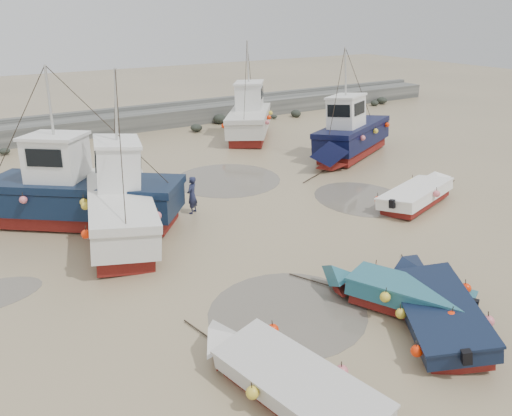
# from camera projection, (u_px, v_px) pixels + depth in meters

# --- Properties ---
(ground) EXTENTS (120.00, 120.00, 0.00)m
(ground) POSITION_uv_depth(u_px,v_px,m) (295.00, 254.00, 17.93)
(ground) COLOR tan
(ground) RESTS_ON ground
(seawall) EXTENTS (60.00, 4.92, 1.50)m
(seawall) POSITION_uv_depth(u_px,v_px,m) (113.00, 123.00, 35.08)
(seawall) COLOR slate
(seawall) RESTS_ON ground
(puddle_a) EXTENTS (4.72, 4.72, 0.01)m
(puddle_a) POSITION_uv_depth(u_px,v_px,m) (288.00, 312.00, 14.51)
(puddle_a) COLOR #615B4F
(puddle_a) RESTS_ON ground
(puddle_b) EXTENTS (4.11, 4.11, 0.01)m
(puddle_b) POSITION_uv_depth(u_px,v_px,m) (362.00, 199.00, 23.08)
(puddle_b) COLOR #615B4F
(puddle_b) RESTS_ON ground
(puddle_d) EXTENTS (5.44, 5.44, 0.01)m
(puddle_d) POSITION_uv_depth(u_px,v_px,m) (227.00, 180.00, 25.62)
(puddle_d) COLOR #615B4F
(puddle_d) RESTS_ON ground
(dinghy_0) EXTENTS (2.48, 6.39, 1.43)m
(dinghy_0) POSITION_uv_depth(u_px,v_px,m) (288.00, 376.00, 11.21)
(dinghy_0) COLOR maroon
(dinghy_0) RESTS_ON ground
(dinghy_1) EXTENTS (4.29, 5.84, 1.43)m
(dinghy_1) POSITION_uv_depth(u_px,v_px,m) (438.00, 304.00, 13.90)
(dinghy_1) COLOR maroon
(dinghy_1) RESTS_ON ground
(dinghy_2) EXTENTS (3.23, 5.38, 1.43)m
(dinghy_2) POSITION_uv_depth(u_px,v_px,m) (396.00, 290.00, 14.56)
(dinghy_2) COLOR maroon
(dinghy_2) RESTS_ON ground
(dinghy_3) EXTENTS (6.58, 3.05, 1.43)m
(dinghy_3) POSITION_uv_depth(u_px,v_px,m) (421.00, 192.00, 22.32)
(dinghy_3) COLOR maroon
(dinghy_3) RESTS_ON ground
(cabin_boat_0) EXTENTS (9.36, 7.68, 6.22)m
(cabin_boat_0) POSITION_uv_depth(u_px,v_px,m) (70.00, 193.00, 20.02)
(cabin_boat_0) COLOR maroon
(cabin_boat_0) RESTS_ON ground
(cabin_boat_1) EXTENTS (4.06, 9.65, 6.22)m
(cabin_boat_1) POSITION_uv_depth(u_px,v_px,m) (116.00, 201.00, 19.09)
(cabin_boat_1) COLOR maroon
(cabin_boat_1) RESTS_ON ground
(cabin_boat_2) EXTENTS (9.00, 5.26, 6.22)m
(cabin_boat_2) POSITION_uv_depth(u_px,v_px,m) (350.00, 135.00, 28.86)
(cabin_boat_2) COLOR maroon
(cabin_boat_2) RESTS_ON ground
(cabin_boat_3) EXTENTS (6.39, 7.89, 6.22)m
(cabin_boat_3) POSITION_uv_depth(u_px,v_px,m) (251.00, 116.00, 33.63)
(cabin_boat_3) COLOR maroon
(cabin_boat_3) RESTS_ON ground
(person) EXTENTS (0.71, 0.68, 1.63)m
(person) POSITION_uv_depth(u_px,v_px,m) (193.00, 213.00, 21.49)
(person) COLOR #1D213D
(person) RESTS_ON ground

